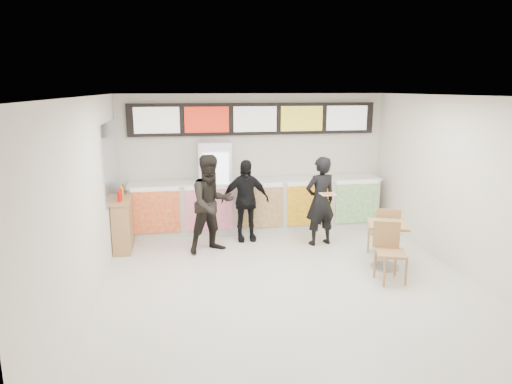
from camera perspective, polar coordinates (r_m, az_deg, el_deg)
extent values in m
plane|color=beige|center=(7.51, 4.36, -11.67)|extent=(7.00, 7.00, 0.00)
plane|color=white|center=(6.84, 4.79, 11.86)|extent=(7.00, 7.00, 0.00)
plane|color=silver|center=(10.39, -0.25, 3.92)|extent=(6.00, 0.00, 6.00)
plane|color=silver|center=(6.93, -20.24, -1.43)|extent=(0.00, 7.00, 7.00)
plane|color=silver|center=(8.29, 25.08, 0.40)|extent=(0.00, 7.00, 7.00)
cube|color=silver|center=(10.20, 0.14, -1.71)|extent=(5.50, 0.70, 1.10)
cube|color=silver|center=(10.07, 0.14, 1.43)|extent=(5.56, 0.76, 0.04)
cube|color=red|center=(9.68, -12.40, -2.48)|extent=(0.99, 0.02, 0.90)
cube|color=#E532A8|center=(9.69, -5.89, -2.22)|extent=(0.99, 0.02, 0.90)
cube|color=brown|center=(9.82, 0.53, -1.95)|extent=(0.99, 0.02, 0.90)
cube|color=yellow|center=(10.07, 6.69, -1.66)|extent=(0.99, 0.02, 0.90)
cube|color=green|center=(10.43, 12.50, -1.37)|extent=(0.99, 0.02, 0.90)
cube|color=black|center=(10.21, -0.17, 9.12)|extent=(5.50, 0.12, 0.70)
cube|color=silver|center=(10.00, -12.31, 8.76)|extent=(0.95, 0.02, 0.55)
cube|color=red|center=(10.01, -6.17, 8.98)|extent=(0.95, 0.02, 0.55)
cube|color=silver|center=(10.14, -0.11, 9.10)|extent=(0.95, 0.02, 0.55)
cube|color=gold|center=(10.37, 5.75, 9.12)|extent=(0.95, 0.02, 0.55)
cube|color=silver|center=(10.70, 11.29, 9.05)|extent=(0.95, 0.02, 0.55)
cube|color=white|center=(10.00, -5.17, 0.59)|extent=(0.70, 0.65, 2.00)
cube|color=white|center=(9.65, -5.00, 0.46)|extent=(0.54, 0.02, 1.50)
cylinder|color=green|center=(9.82, -6.17, -2.96)|extent=(0.07, 0.07, 0.22)
cylinder|color=#EE4614|center=(9.83, -5.36, -2.92)|extent=(0.07, 0.07, 0.22)
cylinder|color=#B51238|center=(9.84, -4.55, -2.89)|extent=(0.07, 0.07, 0.22)
cylinder|color=blue|center=(9.86, -3.73, -2.85)|extent=(0.07, 0.07, 0.22)
cylinder|color=#EE4614|center=(9.73, -6.23, -0.80)|extent=(0.07, 0.07, 0.22)
cylinder|color=#B51238|center=(9.74, -5.41, -0.77)|extent=(0.07, 0.07, 0.22)
cylinder|color=blue|center=(9.75, -4.59, -0.74)|extent=(0.07, 0.07, 0.22)
cylinder|color=green|center=(9.76, -3.77, -0.71)|extent=(0.07, 0.07, 0.22)
cylinder|color=#B51238|center=(9.64, -6.28, 1.39)|extent=(0.07, 0.07, 0.22)
cylinder|color=blue|center=(9.65, -5.45, 1.42)|extent=(0.07, 0.07, 0.22)
cylinder|color=green|center=(9.67, -4.63, 1.45)|extent=(0.07, 0.07, 0.22)
cylinder|color=#EE4614|center=(9.68, -3.80, 1.48)|extent=(0.07, 0.07, 0.22)
cylinder|color=blue|center=(9.58, -6.34, 3.62)|extent=(0.07, 0.07, 0.22)
cylinder|color=green|center=(9.59, -5.50, 3.65)|extent=(0.07, 0.07, 0.22)
cylinder|color=#EE4614|center=(9.60, -4.67, 3.67)|extent=(0.07, 0.07, 0.22)
cylinder|color=#B51238|center=(9.61, -3.83, 3.70)|extent=(0.07, 0.07, 0.22)
cube|color=#B2B7BF|center=(9.26, -17.69, 3.77)|extent=(0.01, 2.00, 1.50)
imported|color=black|center=(9.23, 8.03, -1.14)|extent=(0.74, 0.57, 1.81)
imported|color=black|center=(8.78, -5.56, -1.48)|extent=(1.12, 1.00, 1.90)
imported|color=black|center=(9.41, -1.37, -1.05)|extent=(1.01, 0.45, 1.70)
cube|color=beige|center=(8.76, 8.98, -0.27)|extent=(0.28, 0.28, 0.01)
cone|color=#CC7233|center=(8.75, 8.99, -0.20)|extent=(0.36, 0.36, 0.02)
cube|color=#A6714B|center=(8.27, 16.12, -3.93)|extent=(0.83, 0.83, 0.04)
cylinder|color=gray|center=(8.39, 15.95, -6.58)|extent=(0.09, 0.09, 0.79)
cylinder|color=gray|center=(8.52, 15.80, -8.97)|extent=(0.48, 0.48, 0.03)
cube|color=#A6714B|center=(7.80, 16.53, -7.35)|extent=(0.58, 0.58, 0.04)
cube|color=#A6714B|center=(7.90, 15.99, -5.14)|extent=(0.42, 0.17, 0.46)
cube|color=#A6714B|center=(8.93, 15.52, -4.71)|extent=(0.58, 0.58, 0.04)
cube|color=#A6714B|center=(8.68, 16.20, -3.53)|extent=(0.42, 0.17, 0.46)
cube|color=#A6714B|center=(9.32, -16.29, -4.03)|extent=(0.33, 0.87, 0.98)
cube|color=#A6714B|center=(9.19, -16.49, -0.96)|extent=(0.37, 0.92, 0.04)
cylinder|color=red|center=(8.93, -16.71, -0.58)|extent=(0.07, 0.07, 0.20)
cylinder|color=red|center=(9.11, -16.58, -0.31)|extent=(0.07, 0.07, 0.20)
cylinder|color=yellow|center=(9.29, -16.45, -0.05)|extent=(0.07, 0.07, 0.20)
cylinder|color=brown|center=(9.46, -16.34, 0.18)|extent=(0.07, 0.07, 0.20)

